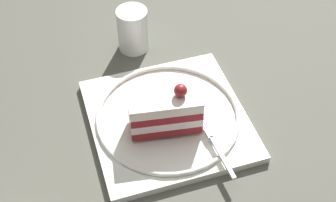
{
  "coord_description": "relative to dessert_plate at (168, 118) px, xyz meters",
  "views": [
    {
      "loc": [
        -0.1,
        -0.48,
        0.58
      ],
      "look_at": [
        0.02,
        -0.01,
        0.05
      ],
      "focal_mm": 51.24,
      "sensor_mm": 36.0,
      "label": 1
    }
  ],
  "objects": [
    {
      "name": "ground_plane",
      "position": [
        -0.02,
        0.01,
        -0.01
      ],
      "size": [
        2.4,
        2.4,
        0.0
      ],
      "primitive_type": "plane",
      "color": "#505147"
    },
    {
      "name": "cake_slice",
      "position": [
        -0.01,
        -0.02,
        0.04
      ],
      "size": [
        0.11,
        0.06,
        0.08
      ],
      "color": "maroon",
      "rests_on": "dessert_plate"
    },
    {
      "name": "fork",
      "position": [
        0.05,
        -0.08,
        0.01
      ],
      "size": [
        0.02,
        0.12,
        0.0
      ],
      "color": "silver",
      "rests_on": "dessert_plate"
    },
    {
      "name": "dessert_plate",
      "position": [
        0.0,
        0.0,
        0.0
      ],
      "size": [
        0.25,
        0.25,
        0.02
      ],
      "color": "white",
      "rests_on": "ground_plane"
    },
    {
      "name": "drink_glass_far",
      "position": [
        -0.02,
        0.19,
        0.03
      ],
      "size": [
        0.05,
        0.05,
        0.08
      ],
      "color": "white",
      "rests_on": "ground_plane"
    }
  ]
}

